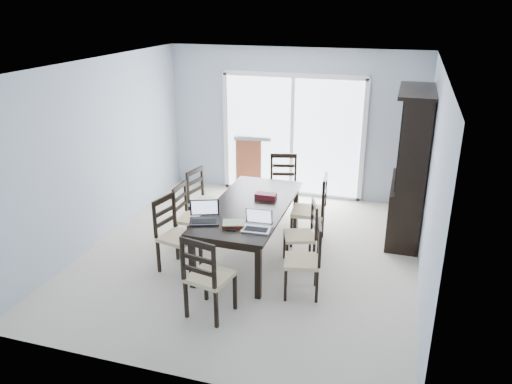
% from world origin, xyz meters
% --- Properties ---
extents(floor, '(5.00, 5.00, 0.00)m').
position_xyz_m(floor, '(0.00, 0.00, 0.00)').
color(floor, beige).
rests_on(floor, ground).
extents(ceiling, '(5.00, 5.00, 0.00)m').
position_xyz_m(ceiling, '(0.00, 0.00, 2.60)').
color(ceiling, white).
rests_on(ceiling, back_wall).
extents(back_wall, '(4.50, 0.02, 2.60)m').
position_xyz_m(back_wall, '(0.00, 2.50, 1.30)').
color(back_wall, '#A0AEC0').
rests_on(back_wall, floor).
extents(wall_left, '(0.02, 5.00, 2.60)m').
position_xyz_m(wall_left, '(-2.25, 0.00, 1.30)').
color(wall_left, '#A0AEC0').
rests_on(wall_left, floor).
extents(wall_right, '(0.02, 5.00, 2.60)m').
position_xyz_m(wall_right, '(2.25, 0.00, 1.30)').
color(wall_right, '#A0AEC0').
rests_on(wall_right, floor).
extents(balcony, '(4.50, 2.00, 0.10)m').
position_xyz_m(balcony, '(0.00, 3.50, -0.05)').
color(balcony, gray).
rests_on(balcony, ground).
extents(railing, '(4.50, 0.06, 1.10)m').
position_xyz_m(railing, '(0.00, 4.50, 0.55)').
color(railing, '#99999E').
rests_on(railing, balcony).
extents(dining_table, '(1.00, 2.20, 0.75)m').
position_xyz_m(dining_table, '(0.00, 0.00, 0.67)').
color(dining_table, black).
rests_on(dining_table, floor).
extents(china_hutch, '(0.50, 1.38, 2.20)m').
position_xyz_m(china_hutch, '(2.02, 1.25, 1.07)').
color(china_hutch, black).
rests_on(china_hutch, floor).
extents(sliding_door, '(2.52, 0.05, 2.18)m').
position_xyz_m(sliding_door, '(0.00, 2.48, 1.09)').
color(sliding_door, silver).
rests_on(sliding_door, floor).
extents(chair_left_near, '(0.52, 0.51, 1.14)m').
position_xyz_m(chair_left_near, '(-0.86, -0.63, 0.60)').
color(chair_left_near, black).
rests_on(chair_left_near, floor).
extents(chair_left_mid, '(0.42, 0.41, 1.07)m').
position_xyz_m(chair_left_mid, '(-0.93, 0.01, 0.57)').
color(chair_left_mid, black).
rests_on(chair_left_mid, floor).
extents(chair_left_far, '(0.51, 0.50, 1.10)m').
position_xyz_m(chair_left_far, '(-0.97, 0.60, 0.58)').
color(chair_left_far, black).
rests_on(chair_left_far, floor).
extents(chair_right_near, '(0.49, 0.48, 1.07)m').
position_xyz_m(chair_right_near, '(0.97, -0.73, 0.57)').
color(chair_right_near, black).
rests_on(chair_right_near, floor).
extents(chair_right_mid, '(0.50, 0.50, 1.03)m').
position_xyz_m(chair_right_mid, '(0.79, -0.04, 0.55)').
color(chair_right_mid, black).
rests_on(chair_right_mid, floor).
extents(chair_right_far, '(0.50, 0.49, 1.21)m').
position_xyz_m(chair_right_far, '(0.79, 0.62, 0.64)').
color(chair_right_far, black).
rests_on(chair_right_far, floor).
extents(chair_end_near, '(0.52, 0.53, 1.17)m').
position_xyz_m(chair_end_near, '(-0.02, -1.55, 0.62)').
color(chair_end_near, black).
rests_on(chair_end_near, floor).
extents(chair_end_far, '(0.53, 0.54, 1.16)m').
position_xyz_m(chair_end_far, '(0.08, 1.55, 0.61)').
color(chair_end_far, black).
rests_on(chair_end_far, floor).
extents(laptop_dark, '(0.43, 0.37, 0.25)m').
position_xyz_m(laptop_dark, '(-0.37, -0.69, 0.81)').
color(laptop_dark, black).
rests_on(laptop_dark, dining_table).
extents(laptop_silver, '(0.35, 0.25, 0.23)m').
position_xyz_m(laptop_silver, '(0.31, -0.72, 0.81)').
color(laptop_silver, '#B9B9BB').
rests_on(laptop_silver, dining_table).
extents(book_stack, '(0.32, 0.28, 0.04)m').
position_xyz_m(book_stack, '(0.00, -0.67, 0.77)').
color(book_stack, maroon).
rests_on(book_stack, dining_table).
extents(cell_phone, '(0.13, 0.08, 0.01)m').
position_xyz_m(cell_phone, '(0.02, -0.81, 0.76)').
color(cell_phone, black).
rests_on(cell_phone, dining_table).
extents(game_box, '(0.29, 0.15, 0.07)m').
position_xyz_m(game_box, '(0.14, 0.30, 0.79)').
color(game_box, '#501017').
rests_on(game_box, dining_table).
extents(hot_tub, '(2.19, 2.01, 1.02)m').
position_xyz_m(hot_tub, '(-0.22, 3.38, 0.51)').
color(hot_tub, brown).
rests_on(hot_tub, balcony).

